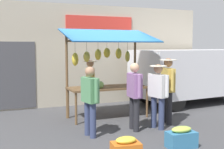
% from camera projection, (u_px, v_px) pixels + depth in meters
% --- Properties ---
extents(ground_plane, '(40.00, 40.00, 0.00)m').
position_uv_depth(ground_plane, '(108.00, 118.00, 8.55)').
color(ground_plane, '#424244').
extents(street_backdrop, '(9.00, 0.30, 3.40)m').
position_uv_depth(street_backdrop, '(82.00, 55.00, 10.38)').
color(street_backdrop, '#B2A893').
rests_on(street_backdrop, ground).
extents(market_stall, '(2.50, 1.46, 2.50)m').
position_uv_depth(market_stall, '(106.00, 63.00, 8.43)').
color(market_stall, brown).
rests_on(market_stall, ground).
extents(vendor_with_sunhat, '(0.42, 0.67, 1.61)m').
position_uv_depth(vendor_with_sunhat, '(90.00, 82.00, 9.05)').
color(vendor_with_sunhat, navy).
rests_on(vendor_with_sunhat, ground).
extents(shopper_with_shopping_bag, '(0.29, 0.67, 1.57)m').
position_uv_depth(shopper_with_shopping_bag, '(90.00, 97.00, 6.70)').
color(shopper_with_shopping_bag, navy).
rests_on(shopper_with_shopping_bag, ground).
extents(shopper_with_ponytail, '(0.41, 0.67, 1.58)m').
position_uv_depth(shopper_with_ponytail, '(158.00, 91.00, 7.34)').
color(shopper_with_ponytail, navy).
rests_on(shopper_with_ponytail, ground).
extents(shopper_in_grey_tee, '(0.27, 0.69, 1.62)m').
position_uv_depth(shopper_in_grey_tee, '(134.00, 92.00, 7.20)').
color(shopper_in_grey_tee, '#232328').
rests_on(shopper_in_grey_tee, ground).
extents(shopper_in_striped_shirt, '(0.44, 0.70, 1.71)m').
position_uv_depth(shopper_in_striped_shirt, '(168.00, 85.00, 7.84)').
color(shopper_in_striped_shirt, '#232328').
rests_on(shopper_in_striped_shirt, ground).
extents(parked_van, '(4.54, 2.20, 1.88)m').
position_uv_depth(parked_van, '(191.00, 72.00, 10.62)').
color(parked_van, silver).
rests_on(parked_van, ground).
extents(produce_crate_near, '(0.56, 0.42, 0.38)m').
position_uv_depth(produce_crate_near, '(126.00, 148.00, 5.51)').
color(produce_crate_near, '#D1661E').
rests_on(produce_crate_near, ground).
extents(produce_crate_side, '(0.60, 0.36, 0.43)m').
position_uv_depth(produce_crate_side, '(181.00, 138.00, 6.03)').
color(produce_crate_side, teal).
rests_on(produce_crate_side, ground).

